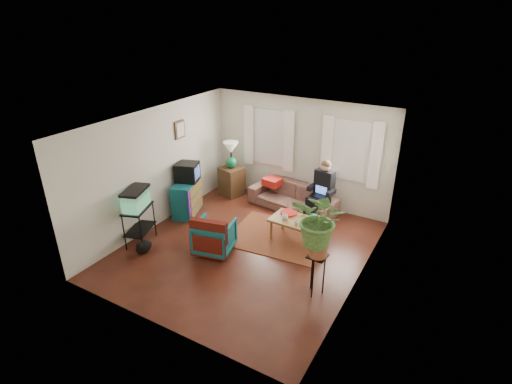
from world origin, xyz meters
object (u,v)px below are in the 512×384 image
Objects in this scene: armchair at (214,235)px; aquarium_stand at (140,226)px; side_table at (232,181)px; sofa at (293,193)px; coffee_table at (298,231)px; dresser at (187,198)px; plant_stand at (316,275)px.

aquarium_stand is at bearing 5.99° from armchair.
armchair is at bearing -64.44° from side_table.
armchair is at bearing -94.19° from sofa.
aquarium_stand is at bearing -145.42° from coffee_table.
armchair is (1.49, -1.01, -0.04)m from dresser.
coffee_table is 1.52× the size of plant_stand.
coffee_table is at bearing -26.97° from side_table.
coffee_table is at bearing -15.69° from dresser.
sofa is 2.90× the size of armchair.
sofa is 2.50m from dresser.
sofa is 2.83× the size of side_table.
aquarium_stand is (-0.35, -2.91, 0.03)m from side_table.
dresser is 1.11× the size of aquarium_stand.
side_table is 4.29m from plant_stand.
plant_stand is at bearing -37.88° from side_table.
armchair is 1.74m from coffee_table.
sofa is 2.37× the size of dresser.
plant_stand is (2.23, -0.22, 0.01)m from armchair.
aquarium_stand reaches higher than side_table.
plant_stand reaches higher than side_table.
plant_stand reaches higher than armchair.
side_table is 1.44m from dresser.
side_table reaches higher than armchair.
dresser is 3.92m from plant_stand.
coffee_table is at bearing -149.96° from armchair.
coffee_table is (0.71, -1.26, -0.18)m from sofa.
dresser is at bearing 161.63° from plant_stand.
coffee_table is at bearing -51.60° from sofa.
dresser is at bearing -46.67° from armchair.
dresser is 1.51m from aquarium_stand.
aquarium_stand is 1.58m from armchair.
aquarium_stand is 1.10× the size of armchair.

